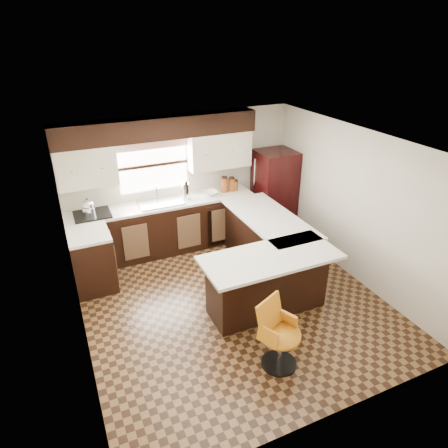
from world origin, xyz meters
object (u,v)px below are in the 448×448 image
peninsula_return (267,283)px  bar_chair (281,336)px  peninsula_long (265,244)px  refrigerator (274,192)px

peninsula_return → bar_chair: 1.08m
peninsula_long → refrigerator: bearing=54.3°
refrigerator → bar_chair: size_ratio=1.86×
refrigerator → peninsula_long: bearing=-125.7°
peninsula_long → refrigerator: refrigerator is taller
peninsula_long → refrigerator: 1.47m
peninsula_return → refrigerator: refrigerator is taller
refrigerator → bar_chair: bearing=-119.0°
peninsula_return → refrigerator: 2.55m
refrigerator → bar_chair: (-1.74, -3.14, -0.38)m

